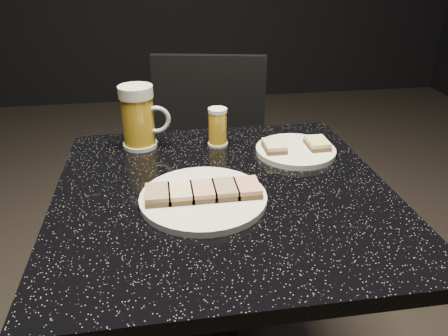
{
  "coord_description": "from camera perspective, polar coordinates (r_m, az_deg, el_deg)",
  "views": [
    {
      "loc": [
        -0.12,
        -0.79,
        1.2
      ],
      "look_at": [
        0.0,
        0.0,
        0.8
      ],
      "focal_mm": 35.0,
      "sensor_mm": 36.0,
      "label": 1
    }
  ],
  "objects": [
    {
      "name": "plate_large",
      "position": [
        0.87,
        -2.72,
        -3.97
      ],
      "size": [
        0.25,
        0.25,
        0.01
      ],
      "primitive_type": "cylinder",
      "color": "white",
      "rests_on": "table"
    },
    {
      "name": "plate_small",
      "position": [
        1.09,
        9.32,
        2.23
      ],
      "size": [
        0.2,
        0.2,
        0.01
      ],
      "primitive_type": "cylinder",
      "color": "white",
      "rests_on": "table"
    },
    {
      "name": "table",
      "position": [
        1.06,
        0.0,
        -14.29
      ],
      "size": [
        0.7,
        0.7,
        0.75
      ],
      "color": "black",
      "rests_on": "floor"
    },
    {
      "name": "beer_mug",
      "position": [
        1.11,
        -11.07,
        6.56
      ],
      "size": [
        0.12,
        0.09,
        0.16
      ],
      "color": "silver",
      "rests_on": "table"
    },
    {
      "name": "beer_tumbler",
      "position": [
        1.11,
        -0.84,
        5.36
      ],
      "size": [
        0.05,
        0.05,
        0.1
      ],
      "color": "silver",
      "rests_on": "table"
    },
    {
      "name": "chair",
      "position": [
        1.57,
        -2.17,
        0.23
      ],
      "size": [
        0.48,
        0.48,
        0.87
      ],
      "color": "black",
      "rests_on": "floor"
    },
    {
      "name": "canapes_on_plate_large",
      "position": [
        0.86,
        -2.74,
        -3.04
      ],
      "size": [
        0.23,
        0.07,
        0.02
      ],
      "color": "#4C3521",
      "rests_on": "plate_large"
    },
    {
      "name": "canapes_on_plate_small",
      "position": [
        1.08,
        9.38,
        3.02
      ],
      "size": [
        0.16,
        0.07,
        0.02
      ],
      "color": "#4C3521",
      "rests_on": "plate_small"
    }
  ]
}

